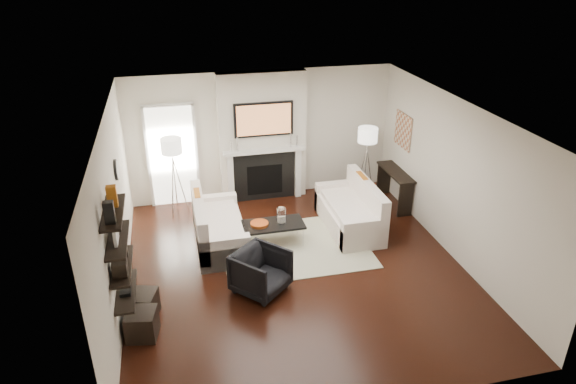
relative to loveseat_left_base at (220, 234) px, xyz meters
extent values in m
plane|color=black|center=(1.15, -1.09, -0.21)|extent=(6.00, 6.00, 0.00)
plane|color=white|center=(1.15, -1.09, 2.49)|extent=(6.00, 6.00, 0.00)
plane|color=silver|center=(1.15, 1.91, 1.14)|extent=(5.50, 0.00, 5.50)
plane|color=silver|center=(1.15, -4.09, 1.14)|extent=(5.50, 0.00, 5.50)
plane|color=silver|center=(-1.60, -1.09, 1.14)|extent=(0.00, 6.00, 6.00)
plane|color=silver|center=(3.90, -1.09, 1.14)|extent=(0.00, 6.00, 6.00)
cube|color=silver|center=(1.15, 1.79, 1.14)|extent=(1.80, 0.25, 2.70)
cube|color=black|center=(1.15, 1.65, 0.31)|extent=(1.30, 0.02, 1.04)
cube|color=black|center=(1.15, 1.65, 0.24)|extent=(0.75, 0.02, 0.65)
cube|color=white|center=(0.43, 1.62, 0.34)|extent=(0.12, 0.08, 1.10)
cube|color=white|center=(1.87, 1.62, 0.34)|extent=(0.12, 0.08, 1.10)
cube|color=white|center=(1.15, 1.60, 0.91)|extent=(1.70, 0.18, 0.07)
cube|color=black|center=(1.15, 1.63, 1.57)|extent=(1.20, 0.06, 0.70)
cube|color=#BF723F|center=(1.15, 1.59, 1.57)|extent=(1.10, 0.00, 0.62)
cylinder|color=silver|center=(0.60, 1.61, 1.09)|extent=(0.04, 0.04, 0.30)
cylinder|color=silver|center=(0.47, 1.61, 1.06)|extent=(0.04, 0.04, 0.24)
cylinder|color=silver|center=(1.70, 1.61, 1.09)|extent=(0.04, 0.04, 0.30)
cylinder|color=silver|center=(1.83, 1.61, 1.06)|extent=(0.04, 0.04, 0.24)
cube|color=white|center=(-0.70, 1.89, 0.84)|extent=(0.90, 0.02, 2.10)
cube|color=white|center=(-1.18, 1.87, 0.84)|extent=(0.06, 0.06, 2.16)
cube|color=white|center=(-0.22, 1.87, 0.84)|extent=(0.06, 0.06, 2.16)
cube|color=white|center=(-0.70, 1.87, 1.92)|extent=(1.02, 0.06, 0.06)
cube|color=#B7B396|center=(1.28, -0.42, -0.20)|extent=(2.60, 2.00, 0.01)
cube|color=white|center=(0.00, 0.00, 0.00)|extent=(0.85, 1.80, 0.42)
cube|color=white|center=(-0.33, 0.00, 0.32)|extent=(0.18, 1.80, 0.80)
cube|color=white|center=(0.00, -0.81, 0.09)|extent=(0.85, 0.18, 0.60)
cube|color=white|center=(0.00, 0.81, 0.09)|extent=(0.85, 0.18, 0.60)
cube|color=white|center=(0.05, 0.00, 0.26)|extent=(0.63, 1.44, 0.10)
cube|color=#B26015|center=(-0.33, 0.30, 0.52)|extent=(0.10, 0.42, 0.42)
cube|color=black|center=(-0.33, -0.30, 0.51)|extent=(0.10, 0.40, 0.40)
cube|color=white|center=(2.47, 0.05, 0.00)|extent=(0.85, 1.80, 0.42)
cube|color=white|center=(2.81, 0.05, 0.32)|extent=(0.18, 1.80, 0.80)
cube|color=white|center=(2.47, -0.76, 0.09)|extent=(0.85, 0.18, 0.60)
cube|color=white|center=(2.47, 0.86, 0.09)|extent=(0.85, 0.18, 0.60)
cube|color=white|center=(2.42, 0.05, 0.26)|extent=(0.63, 1.44, 0.10)
cube|color=#B26015|center=(2.81, 0.35, 0.52)|extent=(0.10, 0.42, 0.42)
cube|color=black|center=(2.81, -0.25, 0.51)|extent=(0.10, 0.40, 0.40)
cube|color=black|center=(0.94, -0.21, 0.19)|extent=(1.10, 0.55, 0.04)
cylinder|color=silver|center=(0.44, -0.43, -0.02)|extent=(0.02, 0.02, 0.38)
cylinder|color=silver|center=(1.44, -0.43, -0.02)|extent=(0.02, 0.02, 0.38)
cylinder|color=silver|center=(0.44, 0.01, -0.02)|extent=(0.02, 0.02, 0.38)
cylinder|color=silver|center=(1.44, 0.01, -0.02)|extent=(0.02, 0.02, 0.38)
cylinder|color=white|center=(1.09, -0.21, 0.35)|extent=(0.17, 0.17, 0.29)
cylinder|color=white|center=(1.09, -0.21, 0.29)|extent=(0.09, 0.09, 0.13)
cylinder|color=#BE551F|center=(0.69, -0.21, 0.24)|extent=(0.32, 0.32, 0.05)
imported|color=black|center=(0.47, -1.55, 0.17)|extent=(1.01, 1.01, 0.76)
cylinder|color=silver|center=(-0.70, 1.42, 0.39)|extent=(0.02, 0.02, 1.20)
cylinder|color=white|center=(-0.70, 1.42, 1.24)|extent=(0.40, 0.40, 0.30)
cylinder|color=silver|center=(-0.59, 1.42, 0.39)|extent=(0.25, 0.02, 1.23)
cylinder|color=silver|center=(-0.76, 1.51, 0.39)|extent=(0.14, 0.22, 1.23)
cylinder|color=silver|center=(-0.76, 1.32, 0.39)|extent=(0.14, 0.22, 1.23)
cylinder|color=silver|center=(3.20, 1.15, 0.39)|extent=(0.02, 0.02, 1.20)
cylinder|color=white|center=(3.20, 1.15, 1.24)|extent=(0.40, 0.40, 0.30)
cylinder|color=silver|center=(3.31, 1.15, 0.39)|extent=(0.25, 0.02, 1.23)
cylinder|color=silver|center=(3.14, 1.24, 0.39)|extent=(0.14, 0.22, 1.23)
cylinder|color=silver|center=(3.14, 1.05, 0.39)|extent=(0.14, 0.22, 1.23)
cube|color=black|center=(3.72, 0.78, 0.52)|extent=(0.35, 1.20, 0.04)
cube|color=black|center=(3.72, 0.23, 0.14)|extent=(0.30, 0.04, 0.71)
cube|color=black|center=(3.72, 1.33, 0.14)|extent=(0.30, 0.04, 0.71)
cube|color=#AB7B55|center=(3.88, 0.96, 1.34)|extent=(0.03, 0.70, 0.70)
cube|color=black|center=(-1.47, -2.09, 0.49)|extent=(0.25, 1.00, 0.03)
cube|color=black|center=(-1.47, -2.09, 0.89)|extent=(0.25, 1.00, 0.04)
cube|color=black|center=(-1.47, -2.09, 1.29)|extent=(0.25, 1.00, 0.04)
cube|color=black|center=(-1.47, -2.09, 1.69)|extent=(0.25, 1.00, 0.04)
cube|color=black|center=(-1.47, -2.40, 1.85)|extent=(0.12, 0.10, 0.28)
cube|color=#B26015|center=(-1.47, -1.95, 1.85)|extent=(0.12, 0.10, 0.28)
cube|color=white|center=(-1.47, -2.16, 1.42)|extent=(0.04, 0.30, 0.22)
cube|color=black|center=(-1.47, -1.87, 1.40)|extent=(0.04, 0.22, 0.18)
cube|color=black|center=(-1.47, -2.29, 1.01)|extent=(0.18, 0.25, 0.20)
cube|color=black|center=(-1.47, -1.86, 0.97)|extent=(0.15, 0.12, 0.12)
cube|color=black|center=(-1.47, -2.15, 0.53)|extent=(0.14, 0.20, 0.05)
cube|color=white|center=(-1.47, -1.75, 0.60)|extent=(0.10, 0.10, 0.18)
cylinder|color=black|center=(-1.58, -0.19, 1.49)|extent=(0.04, 0.34, 0.34)
cylinder|color=white|center=(-1.56, -0.19, 1.49)|extent=(0.01, 0.29, 0.29)
cube|color=black|center=(-1.32, -1.77, -0.01)|extent=(0.50, 0.50, 0.40)
cube|color=black|center=(-1.32, -2.20, -0.01)|extent=(0.46, 0.46, 0.40)
camera|label=1|loc=(-0.65, -8.09, 4.66)|focal=32.00mm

